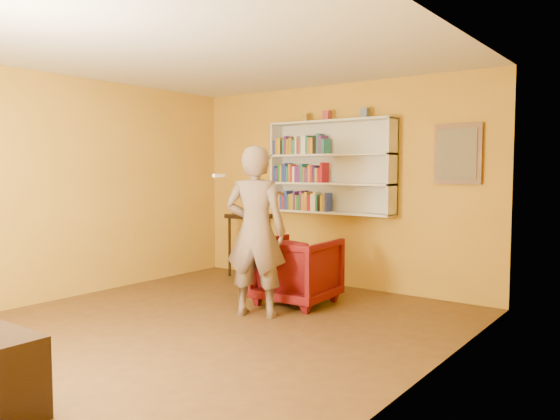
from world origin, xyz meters
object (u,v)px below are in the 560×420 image
object	(u,v)px
ruby_lustre	(248,200)
armchair	(297,270)
person	(256,231)
bookshelf	(333,168)
console_table	(248,225)

from	to	relation	value
ruby_lustre	armchair	bearing A→B (deg)	-31.49
person	armchair	bearing A→B (deg)	-115.50
armchair	person	world-z (taller)	person
ruby_lustre	person	bearing A→B (deg)	-48.03
bookshelf	armchair	bearing A→B (deg)	-80.79
bookshelf	person	xyz separation A→B (m)	(0.13, -1.78, -0.68)
armchair	bookshelf	bearing A→B (deg)	-83.92
console_table	armchair	distance (m)	1.81
console_table	person	distance (m)	2.19
bookshelf	armchair	distance (m)	1.63
bookshelf	console_table	size ratio (longest dim) A/B	1.96
bookshelf	armchair	xyz separation A→B (m)	(0.18, -1.08, -1.20)
armchair	person	bearing A→B (deg)	82.76
bookshelf	person	world-z (taller)	bookshelf
console_table	armchair	world-z (taller)	console_table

